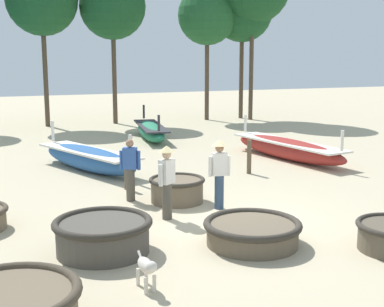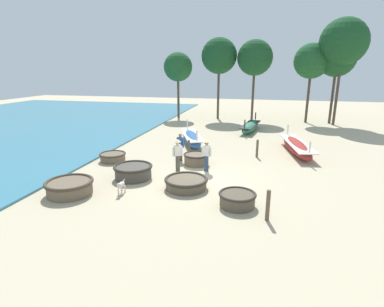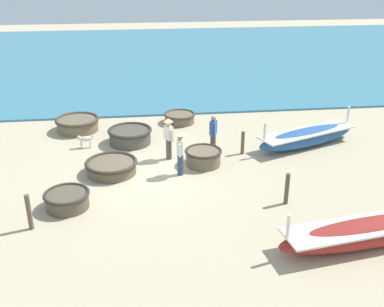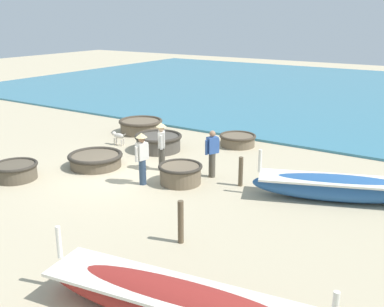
% 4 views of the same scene
% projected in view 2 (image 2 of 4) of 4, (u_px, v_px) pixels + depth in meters
% --- Properties ---
extents(ground_plane, '(80.00, 80.00, 0.00)m').
position_uv_depth(ground_plane, '(197.00, 179.00, 14.24)').
color(ground_plane, '#BCAD8C').
extents(coracle_beside_post, '(1.40, 1.40, 0.62)m').
position_uv_depth(coracle_beside_post, '(196.00, 159.00, 16.29)').
color(coracle_beside_post, brown).
rests_on(coracle_beside_post, ground).
extents(coracle_front_left, '(1.44, 1.44, 0.54)m').
position_uv_depth(coracle_front_left, '(237.00, 199.00, 11.34)').
color(coracle_front_left, brown).
rests_on(coracle_front_left, ground).
extents(coracle_far_right, '(1.96, 1.96, 0.60)m').
position_uv_depth(coracle_far_right, '(70.00, 187.00, 12.43)').
color(coracle_far_right, brown).
rests_on(coracle_far_right, ground).
extents(coracle_tilted, '(1.85, 1.85, 0.65)m').
position_uv_depth(coracle_tilted, '(133.00, 171.00, 14.25)').
color(coracle_tilted, '#4C473F').
rests_on(coracle_tilted, ground).
extents(coracle_nearest, '(1.91, 1.91, 0.48)m').
position_uv_depth(coracle_nearest, '(186.00, 183.00, 13.05)').
color(coracle_nearest, brown).
rests_on(coracle_nearest, ground).
extents(coracle_upturned, '(1.49, 1.49, 0.47)m').
position_uv_depth(coracle_upturned, '(113.00, 157.00, 16.93)').
color(coracle_upturned, brown).
rests_on(coracle_upturned, ground).
extents(long_boat_ochre_hull, '(2.71, 4.85, 1.39)m').
position_uv_depth(long_boat_ochre_hull, '(192.00, 138.00, 20.81)').
color(long_boat_ochre_hull, '#285693').
rests_on(long_boat_ochre_hull, ground).
extents(long_boat_white_hull, '(1.86, 5.58, 1.33)m').
position_uv_depth(long_boat_white_hull, '(297.00, 147.00, 18.63)').
color(long_boat_white_hull, maroon).
rests_on(long_boat_white_hull, ground).
extents(long_boat_blue_hull, '(1.68, 4.87, 1.30)m').
position_uv_depth(long_boat_blue_hull, '(250.00, 127.00, 25.05)').
color(long_boat_blue_hull, '#237551').
rests_on(long_boat_blue_hull, ground).
extents(fisherman_hauling, '(0.46, 0.37, 1.67)m').
position_uv_depth(fisherman_hauling, '(178.00, 153.00, 15.10)').
color(fisherman_hauling, '#4C473D').
rests_on(fisherman_hauling, ground).
extents(fisherman_standing_right, '(0.48, 0.35, 1.57)m').
position_uv_depth(fisherman_standing_right, '(180.00, 146.00, 16.89)').
color(fisherman_standing_right, '#4C473D').
rests_on(fisherman_standing_right, ground).
extents(fisherman_standing_left, '(0.52, 0.36, 1.67)m').
position_uv_depth(fisherman_standing_left, '(206.00, 153.00, 15.08)').
color(fisherman_standing_left, '#2D425B').
rests_on(fisherman_standing_left, ground).
extents(dog, '(0.23, 0.69, 0.55)m').
position_uv_depth(dog, '(121.00, 185.00, 12.44)').
color(dog, beige).
rests_on(dog, ground).
extents(mooring_post_shoreline, '(0.14, 0.14, 0.94)m').
position_uv_depth(mooring_post_shoreline, '(189.00, 148.00, 18.03)').
color(mooring_post_shoreline, brown).
rests_on(mooring_post_shoreline, ground).
extents(mooring_post_mid_beach, '(0.14, 0.14, 1.06)m').
position_uv_depth(mooring_post_mid_beach, '(257.00, 149.00, 17.61)').
color(mooring_post_mid_beach, brown).
rests_on(mooring_post_mid_beach, ground).
extents(mooring_post_inland, '(0.14, 0.14, 1.11)m').
position_uv_depth(mooring_post_inland, '(268.00, 205.00, 10.19)').
color(mooring_post_inland, brown).
rests_on(mooring_post_inland, ground).
extents(tree_center, '(2.96, 2.96, 6.74)m').
position_uv_depth(tree_center, '(178.00, 67.00, 30.88)').
color(tree_center, '#4C3D2D').
rests_on(tree_center, ground).
extents(tree_rightmost, '(3.24, 3.24, 7.39)m').
position_uv_depth(tree_rightmost, '(312.00, 61.00, 27.76)').
color(tree_rightmost, '#4C3D2D').
rests_on(tree_rightmost, ground).
extents(tree_right_mid, '(3.38, 3.38, 7.71)m').
position_uv_depth(tree_right_mid, '(337.00, 58.00, 27.23)').
color(tree_right_mid, '#4C3D2D').
rests_on(tree_right_mid, ground).
extents(tree_leftmost, '(3.43, 3.43, 7.83)m').
position_uv_depth(tree_leftmost, '(255.00, 58.00, 29.11)').
color(tree_leftmost, '#4C3D2D').
rests_on(tree_leftmost, ground).
extents(tree_left_mid, '(3.55, 3.55, 8.10)m').
position_uv_depth(tree_left_mid, '(219.00, 56.00, 29.94)').
color(tree_left_mid, '#4C3D2D').
rests_on(tree_left_mid, ground).
extents(tree_tall_back, '(4.11, 4.11, 9.37)m').
position_uv_depth(tree_tall_back, '(344.00, 42.00, 26.04)').
color(tree_tall_back, '#4C3D2D').
rests_on(tree_tall_back, ground).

